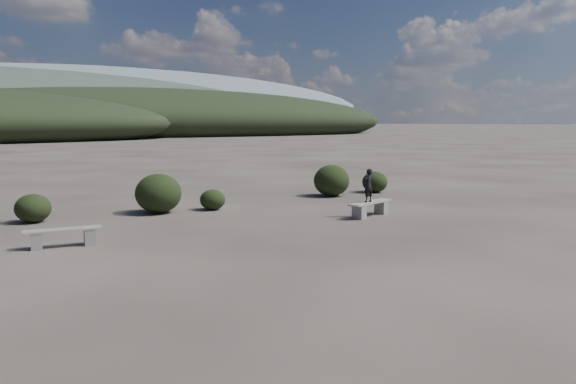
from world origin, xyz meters
TOP-DOWN VIEW (x-y plane):
  - ground at (0.00, 0.00)m, footprint 1200.00×1200.00m
  - bench_left at (-4.77, 4.90)m, footprint 1.80×0.60m
  - bench_right at (4.24, 4.31)m, footprint 1.93×0.91m
  - seated_person at (4.09, 4.26)m, footprint 0.42×0.31m
  - shrub_a at (-4.87, 8.84)m, footprint 1.03×1.03m
  - shrub_b at (-1.14, 8.54)m, footprint 1.49×1.49m
  - shrub_c at (0.62, 8.20)m, footprint 0.86×0.86m
  - shrub_d at (6.13, 8.88)m, footprint 1.43×1.43m
  - shrub_e at (8.38, 8.85)m, footprint 1.06×1.06m

SIDE VIEW (x-z plane):
  - ground at x=0.00m, z-range 0.00..0.00m
  - bench_left at x=-4.77m, z-range 0.05..0.49m
  - bench_right at x=4.24m, z-range 0.05..0.52m
  - shrub_c at x=0.62m, z-range 0.00..0.69m
  - shrub_a at x=-4.87m, z-range 0.00..0.84m
  - shrub_e at x=8.38m, z-range 0.00..0.88m
  - shrub_d at x=6.13m, z-range 0.00..1.25m
  - shrub_b at x=-1.14m, z-range 0.00..1.28m
  - seated_person at x=4.09m, z-range 0.47..1.51m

